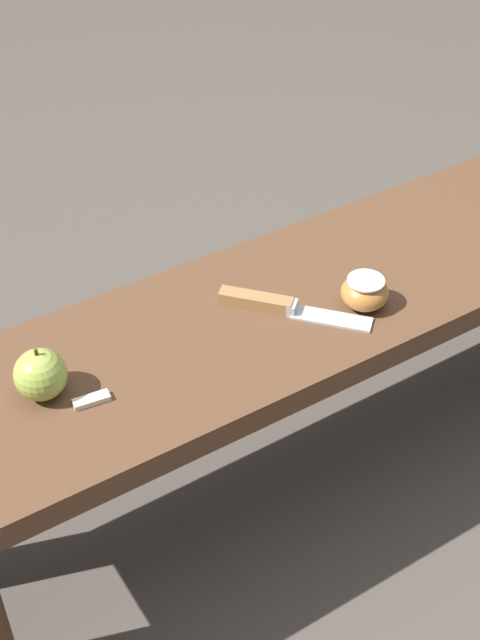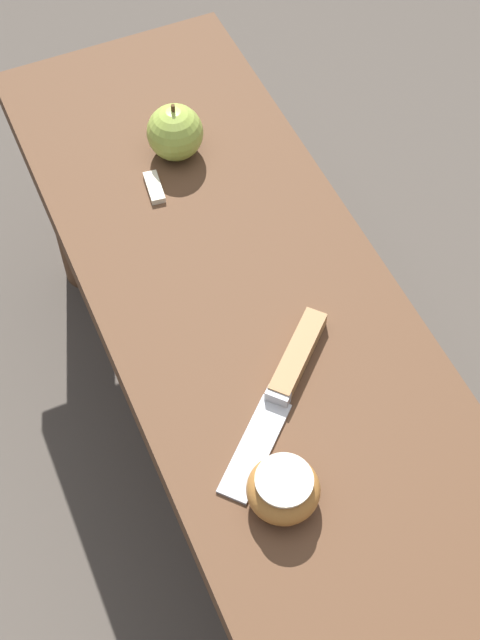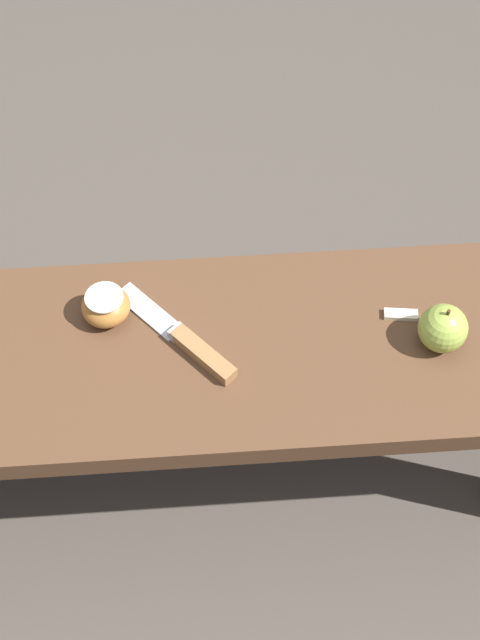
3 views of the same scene
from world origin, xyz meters
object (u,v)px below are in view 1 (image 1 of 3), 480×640
(knife, at_px, (274,305))
(apple_cut, at_px, (365,292))
(wooden_bench, at_px, (316,330))
(apple_whole, at_px, (40,374))

(knife, xyz_separation_m, apple_cut, (-0.12, 0.06, 0.02))
(wooden_bench, xyz_separation_m, apple_whole, (0.44, -0.01, 0.12))
(apple_cut, bearing_deg, apple_whole, -9.46)
(wooden_bench, relative_size, knife, 7.24)
(wooden_bench, xyz_separation_m, knife, (0.09, 0.00, 0.09))
(wooden_bench, height_order, apple_cut, apple_cut)
(wooden_bench, height_order, knife, knife)
(knife, xyz_separation_m, apple_whole, (0.35, -0.02, 0.03))
(wooden_bench, bearing_deg, apple_whole, -1.48)
(knife, distance_m, apple_whole, 0.36)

